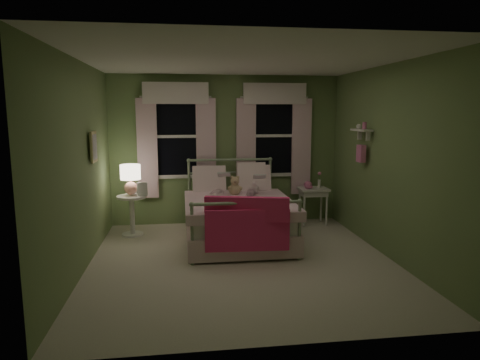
{
  "coord_description": "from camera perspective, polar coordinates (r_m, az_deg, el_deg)",
  "views": [
    {
      "loc": [
        -0.76,
        -5.39,
        1.97
      ],
      "look_at": [
        0.05,
        0.62,
        1.0
      ],
      "focal_mm": 32.0,
      "sensor_mm": 36.0,
      "label": 1
    }
  ],
  "objects": [
    {
      "name": "nightstand_left",
      "position": [
        7.07,
        -14.22,
        -3.87
      ],
      "size": [
        0.46,
        0.46,
        0.65
      ],
      "color": "white",
      "rests_on": "ground"
    },
    {
      "name": "window_left",
      "position": [
        7.43,
        -8.45,
        6.31
      ],
      "size": [
        1.34,
        0.13,
        1.96
      ],
      "color": "black",
      "rests_on": "room_shell"
    },
    {
      "name": "child_right",
      "position": [
        6.94,
        1.44,
        0.54
      ],
      "size": [
        0.41,
        0.35,
        0.74
      ],
      "primitive_type": "imported",
      "rotation": [
        0.0,
        0.0,
        2.92
      ],
      "color": "#F7D1DD",
      "rests_on": "bed"
    },
    {
      "name": "pink_throw",
      "position": [
        5.56,
        0.94,
        -5.07
      ],
      "size": [
        1.1,
        0.34,
        0.71
      ],
      "color": "#E42C67",
      "rests_on": "bed"
    },
    {
      "name": "book_nightstand",
      "position": [
        6.93,
        -13.55,
        -2.07
      ],
      "size": [
        0.19,
        0.24,
        0.02
      ],
      "primitive_type": "imported",
      "rotation": [
        0.0,
        0.0,
        0.1
      ],
      "color": "beige",
      "rests_on": "nightstand_left"
    },
    {
      "name": "wall_shelf",
      "position": [
        6.66,
        15.88,
        4.9
      ],
      "size": [
        0.15,
        0.5,
        0.6
      ],
      "color": "white",
      "rests_on": "room_shell"
    },
    {
      "name": "framed_picture",
      "position": [
        6.13,
        -18.92,
        4.2
      ],
      "size": [
        0.03,
        0.32,
        0.42
      ],
      "color": "beige",
      "rests_on": "room_shell"
    },
    {
      "name": "book_left",
      "position": [
        6.63,
        -3.0,
        0.33
      ],
      "size": [
        0.21,
        0.14,
        0.26
      ],
      "primitive_type": "imported",
      "rotation": [
        1.22,
        0.0,
        -0.13
      ],
      "color": "beige",
      "rests_on": "child_left"
    },
    {
      "name": "bed",
      "position": [
        6.59,
        -0.35,
        -4.9
      ],
      "size": [
        1.58,
        2.04,
        1.18
      ],
      "color": "white",
      "rests_on": "ground"
    },
    {
      "name": "pink_toy",
      "position": [
        7.54,
        9.06,
        -0.65
      ],
      "size": [
        0.14,
        0.18,
        0.14
      ],
      "color": "pink",
      "rests_on": "nightstand_right"
    },
    {
      "name": "window_right",
      "position": [
        7.6,
        4.55,
        6.44
      ],
      "size": [
        1.34,
        0.13,
        1.96
      ],
      "color": "black",
      "rests_on": "room_shell"
    },
    {
      "name": "teddy_bear",
      "position": [
        6.77,
        -0.69,
        -0.93
      ],
      "size": [
        0.23,
        0.19,
        0.32
      ],
      "color": "tan",
      "rests_on": "bed"
    },
    {
      "name": "room_shell",
      "position": [
        5.48,
        0.31,
        2.08
      ],
      "size": [
        4.2,
        4.2,
        4.2
      ],
      "color": "silver",
      "rests_on": "ground"
    },
    {
      "name": "book_right",
      "position": [
        6.7,
        1.78,
        0.07
      ],
      "size": [
        0.21,
        0.14,
        0.26
      ],
      "primitive_type": "imported",
      "rotation": [
        1.22,
        0.0,
        -0.14
      ],
      "color": "beige",
      "rests_on": "child_right"
    },
    {
      "name": "nightstand_right",
      "position": [
        7.6,
        9.74,
        -1.81
      ],
      "size": [
        0.5,
        0.4,
        0.64
      ],
      "color": "white",
      "rests_on": "ground"
    },
    {
      "name": "child_left",
      "position": [
        6.88,
        -3.17,
        0.39
      ],
      "size": [
        0.28,
        0.21,
        0.72
      ],
      "primitive_type": "imported",
      "rotation": [
        0.0,
        0.0,
        3.02
      ],
      "color": "#F7D1DD",
      "rests_on": "bed"
    },
    {
      "name": "bud_vase",
      "position": [
        7.65,
        10.54,
        0.05
      ],
      "size": [
        0.06,
        0.06,
        0.28
      ],
      "color": "white",
      "rests_on": "nightstand_right"
    },
    {
      "name": "table_lamp",
      "position": [
        6.97,
        -14.39,
        0.43
      ],
      "size": [
        0.32,
        0.32,
        0.48
      ],
      "color": "#DE9583",
      "rests_on": "nightstand_left"
    }
  ]
}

